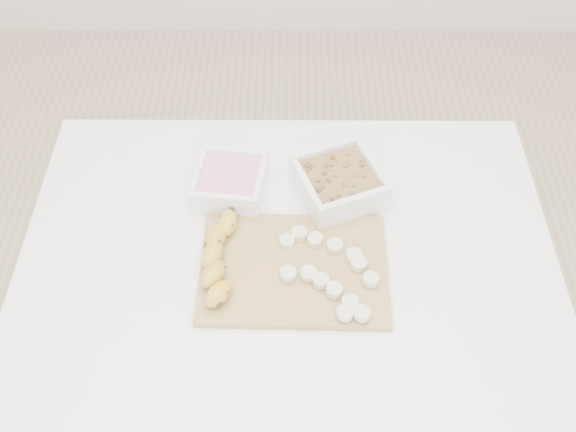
{
  "coord_description": "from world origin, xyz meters",
  "views": [
    {
      "loc": [
        0.0,
        -0.7,
        1.73
      ],
      "look_at": [
        0.0,
        0.03,
        0.81
      ],
      "focal_mm": 40.0,
      "sensor_mm": 36.0,
      "label": 1
    }
  ],
  "objects_px": {
    "bowl_granola": "(339,183)",
    "banana": "(219,259)",
    "bowl_yogurt": "(230,183)",
    "cutting_board": "(294,269)",
    "table": "(288,277)"
  },
  "relations": [
    {
      "from": "cutting_board",
      "to": "table",
      "type": "bearing_deg",
      "value": 102.37
    },
    {
      "from": "table",
      "to": "bowl_yogurt",
      "type": "bearing_deg",
      "value": 129.93
    },
    {
      "from": "cutting_board",
      "to": "banana",
      "type": "bearing_deg",
      "value": 178.37
    },
    {
      "from": "table",
      "to": "cutting_board",
      "type": "height_order",
      "value": "cutting_board"
    },
    {
      "from": "bowl_yogurt",
      "to": "bowl_granola",
      "type": "bearing_deg",
      "value": -1.31
    },
    {
      "from": "bowl_yogurt",
      "to": "banana",
      "type": "distance_m",
      "value": 0.18
    },
    {
      "from": "cutting_board",
      "to": "banana",
      "type": "distance_m",
      "value": 0.14
    },
    {
      "from": "bowl_granola",
      "to": "banana",
      "type": "distance_m",
      "value": 0.29
    },
    {
      "from": "bowl_yogurt",
      "to": "bowl_granola",
      "type": "height_order",
      "value": "bowl_granola"
    },
    {
      "from": "bowl_granola",
      "to": "banana",
      "type": "height_order",
      "value": "bowl_granola"
    },
    {
      "from": "cutting_board",
      "to": "bowl_granola",
      "type": "bearing_deg",
      "value": 64.24
    },
    {
      "from": "bowl_granola",
      "to": "cutting_board",
      "type": "xyz_separation_m",
      "value": [
        -0.09,
        -0.18,
        -0.03
      ]
    },
    {
      "from": "table",
      "to": "cutting_board",
      "type": "relative_size",
      "value": 2.95
    },
    {
      "from": "table",
      "to": "cutting_board",
      "type": "xyz_separation_m",
      "value": [
        0.01,
        -0.05,
        0.1
      ]
    },
    {
      "from": "banana",
      "to": "table",
      "type": "bearing_deg",
      "value": 34.48
    }
  ]
}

